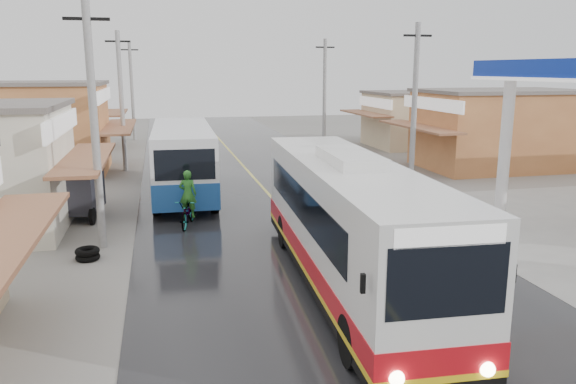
% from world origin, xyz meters
% --- Properties ---
extents(ground, '(120.00, 120.00, 0.00)m').
position_xyz_m(ground, '(0.00, 0.00, 0.00)').
color(ground, slate).
rests_on(ground, ground).
extents(road, '(12.00, 90.00, 0.02)m').
position_xyz_m(road, '(0.00, 15.00, 0.01)').
color(road, black).
rests_on(road, ground).
extents(centre_line, '(0.15, 90.00, 0.01)m').
position_xyz_m(centre_line, '(0.00, 15.00, 0.02)').
color(centre_line, '#D8CC4C').
rests_on(centre_line, road).
extents(utility_poles_left, '(1.60, 50.00, 8.00)m').
position_xyz_m(utility_poles_left, '(-7.00, 16.00, 0.00)').
color(utility_poles_left, gray).
rests_on(utility_poles_left, ground).
extents(utility_poles_right, '(1.60, 36.00, 8.00)m').
position_xyz_m(utility_poles_right, '(7.00, 15.00, 0.00)').
color(utility_poles_right, gray).
rests_on(utility_poles_right, ground).
extents(coach_bus, '(3.25, 12.07, 3.74)m').
position_xyz_m(coach_bus, '(-0.11, 3.89, 1.80)').
color(coach_bus, silver).
rests_on(coach_bus, road).
extents(second_bus, '(2.89, 9.87, 3.26)m').
position_xyz_m(second_bus, '(-3.95, 16.33, 1.75)').
color(second_bus, silver).
rests_on(second_bus, road).
extents(cyclist, '(1.22, 2.17, 2.22)m').
position_xyz_m(cyclist, '(-4.04, 10.90, 0.73)').
color(cyclist, black).
rests_on(cyclist, ground).
extents(tricycle_near, '(1.93, 2.66, 1.90)m').
position_xyz_m(tricycle_near, '(-8.19, 13.12, 1.08)').
color(tricycle_near, '#26262D').
rests_on(tricycle_near, ground).
extents(tyre_stack, '(0.76, 0.76, 0.39)m').
position_xyz_m(tyre_stack, '(-7.36, 7.76, 0.19)').
color(tyre_stack, black).
rests_on(tyre_stack, ground).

